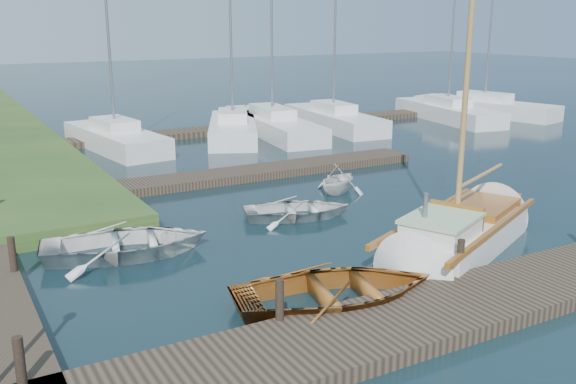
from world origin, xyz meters
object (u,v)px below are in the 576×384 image
marina_boat_6 (448,111)px  marina_boat_7 (484,106)px  mooring_post_1 (280,300)px  marina_boat_0 (115,137)px  mooring_post_0 (20,361)px  marina_boat_4 (333,118)px  mooring_post_4 (12,254)px  sailboat (461,235)px  marina_boat_3 (272,122)px  mooring_post_2 (460,257)px  marina_boat_2 (233,127)px  tender_a (125,239)px  tender_d (338,176)px  tender_c (297,207)px  dinghy (337,286)px

marina_boat_6 → marina_boat_7: size_ratio=0.84×
mooring_post_1 → marina_boat_0: bearing=83.9°
mooring_post_0 → marina_boat_4: size_ratio=0.07×
mooring_post_4 → marina_boat_6: bearing=28.0°
sailboat → mooring_post_4: bearing=138.4°
marina_boat_0 → marina_boat_3: 8.20m
mooring_post_2 → marina_boat_0: bearing=97.1°
marina_boat_2 → tender_a: bearing=170.7°
marina_boat_2 → tender_d: bearing=-161.5°
tender_a → marina_boat_6: size_ratio=0.44×
mooring_post_0 → marina_boat_6: 31.85m
mooring_post_1 → marina_boat_3: 22.10m
sailboat → marina_boat_3: size_ratio=0.75×
tender_c → tender_a: bearing=114.7°
sailboat → marina_boat_6: bearing=23.1°
dinghy → mooring_post_0: bearing=107.3°
sailboat → marina_boat_0: marina_boat_0 is taller
tender_a → marina_boat_7: bearing=-50.6°
tender_a → marina_boat_3: size_ratio=0.31×
mooring_post_4 → dinghy: 7.19m
tender_a → marina_boat_6: marina_boat_6 is taller
mooring_post_0 → sailboat: bearing=9.8°
mooring_post_0 → mooring_post_4: same height
marina_boat_2 → marina_boat_7: 17.01m
marina_boat_3 → marina_boat_7: bearing=-84.5°
mooring_post_2 → marina_boat_3: 20.39m
mooring_post_4 → marina_boat_7: 32.12m
tender_d → tender_c: bearing=94.5°
sailboat → tender_a: size_ratio=2.41×
tender_c → marina_boat_7: size_ratio=0.29×
mooring_post_2 → sailboat: size_ratio=0.08×
mooring_post_1 → dinghy: mooring_post_1 is taller
mooring_post_4 → tender_c: bearing=8.6°
mooring_post_0 → marina_boat_2: size_ratio=0.07×
marina_boat_0 → marina_boat_3: marina_boat_3 is taller
mooring_post_2 → marina_boat_3: bearing=73.5°
marina_boat_6 → tender_a: bearing=129.0°
marina_boat_0 → marina_boat_7: marina_boat_7 is taller
marina_boat_4 → marina_boat_7: 10.92m
tender_c → tender_d: tender_d is taller
mooring_post_2 → marina_boat_0: marina_boat_0 is taller
mooring_post_1 → marina_boat_7: (24.90, 19.02, -0.13)m
marina_boat_2 → marina_boat_3: (2.39, 0.31, 0.00)m
mooring_post_2 → marina_boat_7: size_ratio=0.07×
marina_boat_3 → marina_boat_4: size_ratio=1.11×
marina_boat_0 → marina_boat_2: 5.81m
sailboat → marina_boat_6: size_ratio=1.07×
tender_c → marina_boat_3: size_ratio=0.24×
tender_c → tender_d: size_ratio=1.51×
marina_boat_7 → tender_c: bearing=108.1°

